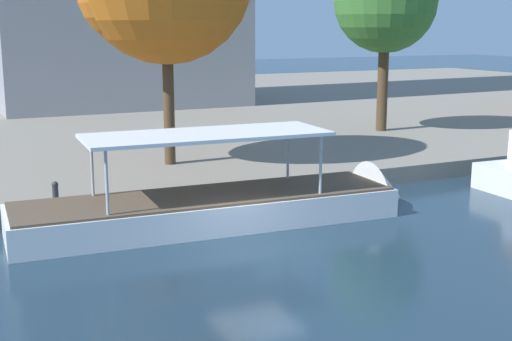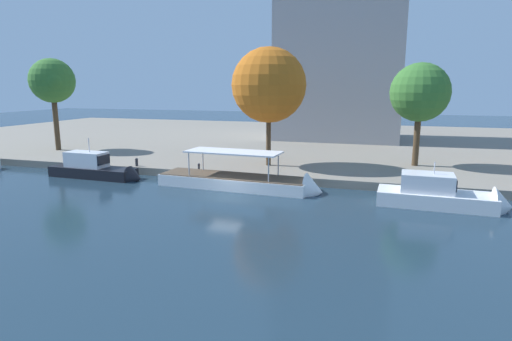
% 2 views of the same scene
% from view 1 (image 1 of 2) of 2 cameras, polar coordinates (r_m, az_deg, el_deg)
% --- Properties ---
extents(ground_plane, '(220.00, 220.00, 0.00)m').
position_cam_1_polar(ground_plane, '(21.23, -0.02, -6.38)').
color(ground_plane, '#1E3342').
extents(dock_promenade, '(120.00, 55.00, 0.73)m').
position_cam_1_polar(dock_promenade, '(52.04, -15.86, 4.43)').
color(dock_promenade, gray).
rests_on(dock_promenade, ground_plane).
extents(tour_boat_2, '(14.39, 3.96, 4.37)m').
position_cam_1_polar(tour_boat_2, '(23.96, -1.58, -3.32)').
color(tour_boat_2, white).
rests_on(tour_boat_2, ground_plane).
extents(mooring_bollard_0, '(0.23, 0.23, 0.65)m').
position_cam_1_polar(mooring_bollard_0, '(24.90, -16.16, -1.54)').
color(mooring_bollard_0, '#2D2D33').
rests_on(mooring_bollard_0, dock_promenade).
extents(tree_1, '(5.71, 5.71, 10.09)m').
position_cam_1_polar(tree_1, '(40.20, 10.39, 13.55)').
color(tree_1, '#4C3823').
rests_on(tree_1, dock_promenade).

